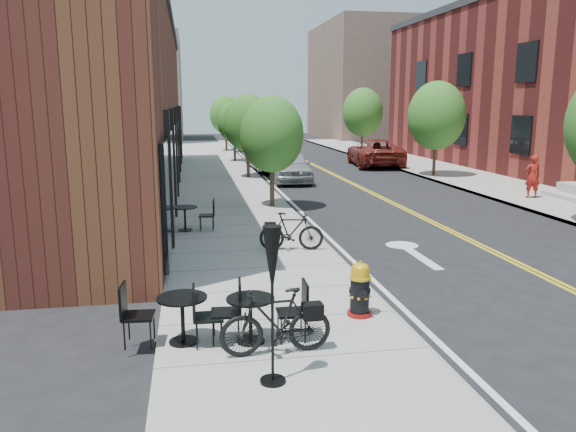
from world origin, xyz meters
TOP-DOWN VIEW (x-y plane):
  - ground at (0.00, 0.00)m, footprint 120.00×120.00m
  - sidewalk_near at (-2.00, 10.00)m, footprint 4.00×70.00m
  - sidewalk_far at (10.00, 10.00)m, footprint 4.00×70.00m
  - building_near at (-6.50, 14.00)m, footprint 5.00×28.00m
  - bg_building_left at (-8.00, 48.00)m, footprint 8.00×14.00m
  - bg_building_right at (16.00, 50.00)m, footprint 10.00×16.00m
  - tree_near_a at (-0.60, 9.00)m, footprint 2.20×2.20m
  - tree_near_b at (-0.60, 17.00)m, footprint 2.30×2.30m
  - tree_near_c at (-0.60, 25.00)m, footprint 2.10×2.10m
  - tree_near_d at (-0.60, 33.00)m, footprint 2.40×2.40m
  - tree_far_b at (8.60, 16.00)m, footprint 2.80×2.80m
  - tree_far_c at (8.60, 28.00)m, footprint 2.80×2.80m
  - fire_hydrant at (-0.67, -1.59)m, footprint 0.54×0.54m
  - bicycle_left at (-2.29, -2.83)m, footprint 1.63×0.53m
  - bicycle_right at (-1.03, 2.85)m, footprint 1.61×0.67m
  - bistro_set_a at (-3.60, -2.20)m, footprint 1.75×0.80m
  - bistro_set_b at (-2.60, -2.35)m, footprint 1.67×0.74m
  - bistro_set_c at (-3.60, 5.50)m, footprint 1.67×0.77m
  - patio_umbrella at (-2.46, -3.64)m, footprint 0.33×0.33m
  - parked_car_a at (1.28, 15.77)m, footprint 2.08×4.50m
  - parked_car_b at (0.80, 20.40)m, footprint 2.10×4.88m
  - parked_car_c at (1.41, 25.03)m, footprint 2.52×4.96m
  - parked_car_far at (7.40, 21.59)m, footprint 3.30×5.98m
  - pedestrian at (9.36, 8.92)m, footprint 0.64×0.46m

SIDE VIEW (x-z plane):
  - ground at x=0.00m, z-range 0.00..0.00m
  - sidewalk_near at x=-2.00m, z-range 0.00..0.12m
  - sidewalk_far at x=10.00m, z-range 0.00..0.12m
  - bistro_set_c at x=-3.60m, z-range 0.12..1.01m
  - fire_hydrant at x=-0.67m, z-range 0.09..1.05m
  - bistro_set_b at x=-2.60m, z-range 0.12..1.03m
  - bicycle_right at x=-1.03m, z-range 0.12..1.06m
  - bistro_set_a at x=-3.60m, z-range 0.12..1.06m
  - bicycle_left at x=-2.29m, z-range 0.12..1.09m
  - parked_car_c at x=1.41m, z-range 0.00..1.38m
  - parked_car_a at x=1.28m, z-range 0.00..1.49m
  - parked_car_b at x=0.80m, z-range 0.00..1.56m
  - parked_car_far at x=7.40m, z-range 0.00..1.58m
  - pedestrian at x=9.36m, z-range 0.12..1.74m
  - patio_umbrella at x=-2.46m, z-range 0.57..2.63m
  - tree_near_c at x=-0.60m, z-range 0.69..4.37m
  - tree_near_a at x=-0.60m, z-range 0.70..4.51m
  - tree_near_b at x=-0.60m, z-range 0.72..4.70m
  - tree_near_d at x=-0.60m, z-range 0.73..4.85m
  - tree_far_b at x=8.60m, z-range 0.75..5.37m
  - tree_far_c at x=8.60m, z-range 0.75..5.37m
  - building_near at x=-6.50m, z-range 0.00..7.00m
  - bg_building_left at x=-8.00m, z-range 0.00..10.00m
  - bg_building_right at x=16.00m, z-range 0.00..12.00m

